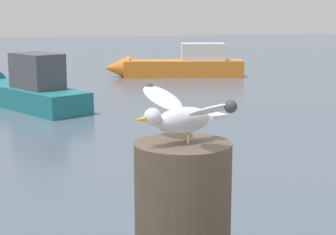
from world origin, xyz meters
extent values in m
cylinder|color=tan|center=(0.39, -0.38, 2.46)|extent=(0.01, 0.01, 0.04)
cylinder|color=tan|center=(0.40, -0.41, 2.46)|extent=(0.01, 0.01, 0.04)
ellipsoid|color=silver|center=(0.39, -0.40, 2.53)|extent=(0.25, 0.16, 0.10)
sphere|color=silver|center=(0.26, -0.45, 2.55)|extent=(0.06, 0.06, 0.06)
cone|color=gold|center=(0.21, -0.46, 2.55)|extent=(0.05, 0.03, 0.02)
cube|color=silver|center=(0.52, -0.35, 2.53)|extent=(0.09, 0.10, 0.01)
ellipsoid|color=silver|center=(0.34, -0.25, 2.59)|extent=(0.19, 0.25, 0.09)
sphere|color=#3C3C3C|center=(0.31, -0.15, 2.62)|extent=(0.04, 0.04, 0.04)
ellipsoid|color=silver|center=(0.45, -0.55, 2.59)|extent=(0.19, 0.25, 0.09)
sphere|color=#3C3C3C|center=(0.49, -0.64, 2.62)|extent=(0.04, 0.04, 0.04)
cube|color=#1E7075|center=(-0.43, 15.38, 0.32)|extent=(3.70, 5.04, 0.63)
cube|color=#47474C|center=(-0.09, 14.79, 1.14)|extent=(1.65, 1.89, 1.02)
cube|color=orange|center=(6.16, 21.88, 0.36)|extent=(5.30, 2.21, 0.72)
cone|color=orange|center=(3.33, 22.44, 0.40)|extent=(1.31, 1.31, 1.11)
cube|color=silver|center=(7.00, 21.72, 1.09)|extent=(2.03, 1.33, 0.74)
camera|label=1|loc=(-0.14, -2.42, 2.93)|focal=61.63mm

